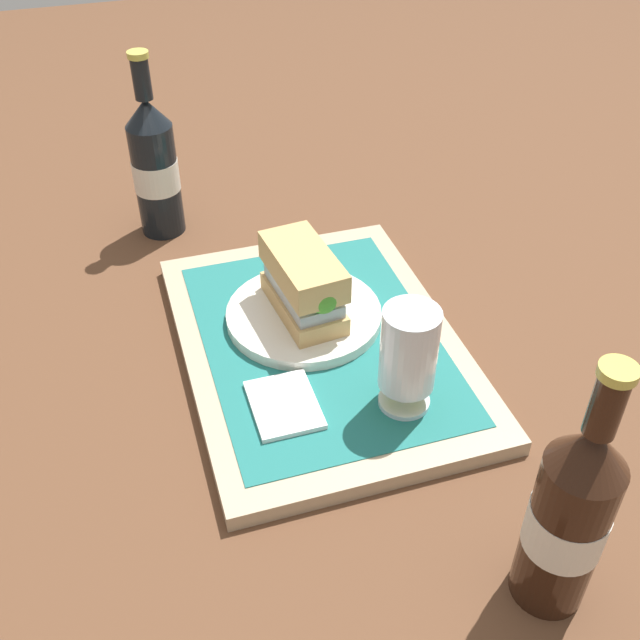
% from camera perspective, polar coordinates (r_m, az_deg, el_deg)
% --- Properties ---
extents(ground_plane, '(3.00, 3.00, 0.00)m').
position_cam_1_polar(ground_plane, '(0.91, 0.00, -2.43)').
color(ground_plane, brown).
extents(tray, '(0.44, 0.32, 0.02)m').
position_cam_1_polar(tray, '(0.91, 0.00, -1.96)').
color(tray, tan).
rests_on(tray, ground_plane).
extents(placemat, '(0.38, 0.27, 0.00)m').
position_cam_1_polar(placemat, '(0.90, 0.00, -1.45)').
color(placemat, '#1E6B66').
rests_on(placemat, tray).
extents(plate, '(0.19, 0.19, 0.01)m').
position_cam_1_polar(plate, '(0.92, -1.23, 0.39)').
color(plate, silver).
rests_on(plate, placemat).
extents(sandwich, '(0.14, 0.08, 0.08)m').
position_cam_1_polar(sandwich, '(0.89, -1.19, 2.77)').
color(sandwich, tan).
rests_on(sandwich, plate).
extents(beer_glass, '(0.06, 0.06, 0.12)m').
position_cam_1_polar(beer_glass, '(0.78, 6.69, -2.70)').
color(beer_glass, silver).
rests_on(beer_glass, placemat).
extents(napkin_folded, '(0.09, 0.07, 0.01)m').
position_cam_1_polar(napkin_folded, '(0.82, -2.72, -6.41)').
color(napkin_folded, white).
rests_on(napkin_folded, placemat).
extents(beer_bottle, '(0.07, 0.07, 0.27)m').
position_cam_1_polar(beer_bottle, '(0.66, 18.30, -13.85)').
color(beer_bottle, black).
rests_on(beer_bottle, ground_plane).
extents(second_bottle, '(0.07, 0.07, 0.27)m').
position_cam_1_polar(second_bottle, '(1.11, -12.37, 11.29)').
color(second_bottle, black).
rests_on(second_bottle, ground_plane).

